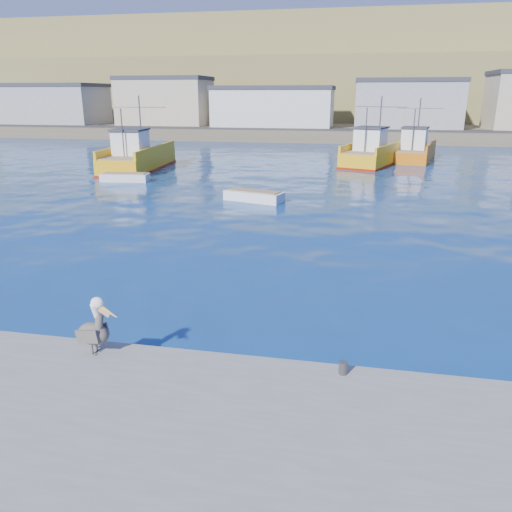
# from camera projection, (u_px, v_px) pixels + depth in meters

# --- Properties ---
(ground) EXTENTS (260.00, 260.00, 0.00)m
(ground) POSITION_uv_depth(u_px,v_px,m) (246.00, 319.00, 15.22)
(ground) COLOR navy
(ground) RESTS_ON ground
(dock_bollards) EXTENTS (36.20, 0.20, 0.30)m
(dock_bollards) POSITION_uv_depth(u_px,v_px,m) (240.00, 357.00, 11.74)
(dock_bollards) COLOR #4C4C4C
(dock_bollards) RESTS_ON dock
(far_shore) EXTENTS (200.00, 81.00, 24.00)m
(far_shore) POSITION_uv_depth(u_px,v_px,m) (347.00, 82.00, 114.27)
(far_shore) COLOR brown
(far_shore) RESTS_ON ground
(trawler_yellow_a) EXTENTS (5.03, 11.20, 6.48)m
(trawler_yellow_a) POSITION_uv_depth(u_px,v_px,m) (137.00, 158.00, 44.99)
(trawler_yellow_a) COLOR #E8A810
(trawler_yellow_a) RESTS_ON ground
(trawler_yellow_b) EXTENTS (6.94, 11.19, 6.42)m
(trawler_yellow_b) POSITION_uv_depth(u_px,v_px,m) (374.00, 154.00, 48.43)
(trawler_yellow_b) COLOR #E8A810
(trawler_yellow_b) RESTS_ON ground
(boat_orange) EXTENTS (5.17, 9.31, 6.14)m
(boat_orange) POSITION_uv_depth(u_px,v_px,m) (415.00, 150.00, 51.12)
(boat_orange) COLOR #CF640C
(boat_orange) RESTS_ON ground
(skiff_left) EXTENTS (3.79, 1.66, 0.80)m
(skiff_left) POSITION_uv_depth(u_px,v_px,m) (125.00, 178.00, 39.09)
(skiff_left) COLOR silver
(skiff_left) RESTS_ON ground
(skiff_mid) EXTENTS (4.03, 2.38, 0.83)m
(skiff_mid) POSITION_uv_depth(u_px,v_px,m) (254.00, 197.00, 31.92)
(skiff_mid) COLOR silver
(skiff_mid) RESTS_ON ground
(pelican) EXTENTS (1.22, 0.57, 1.50)m
(pelican) POSITION_uv_depth(u_px,v_px,m) (94.00, 329.00, 12.06)
(pelican) COLOR #595451
(pelican) RESTS_ON dock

